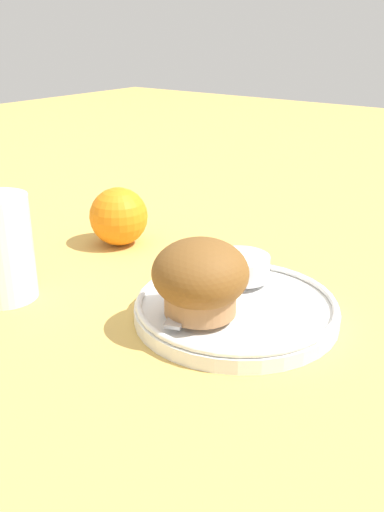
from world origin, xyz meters
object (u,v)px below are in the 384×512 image
(butter_knife, at_px, (201,282))
(orange_fruit, at_px, (119,216))
(muffin, at_px, (200,278))
(juice_glass, at_px, (1,248))

(butter_knife, height_order, orange_fruit, orange_fruit)
(muffin, height_order, juice_glass, juice_glass)
(juice_glass, bearing_deg, muffin, -72.74)
(muffin, bearing_deg, juice_glass, 107.26)
(muffin, xyz_separation_m, orange_fruit, (0.12, 0.22, -0.02))
(orange_fruit, relative_size, juice_glass, 0.68)
(butter_knife, height_order, juice_glass, juice_glass)
(muffin, xyz_separation_m, juice_glass, (-0.06, 0.20, 0.00))
(butter_knife, relative_size, orange_fruit, 2.51)
(butter_knife, xyz_separation_m, orange_fruit, (0.07, 0.18, 0.02))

